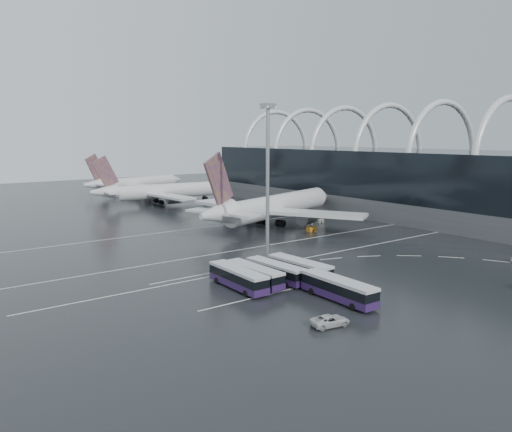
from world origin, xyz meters
TOP-DOWN VIEW (x-y plane):
  - ground at (0.00, 0.00)m, footprint 420.00×420.00m
  - terminal at (61.56, 19.84)m, footprint 42.00×160.00m
  - lane_marking_near at (0.00, -2.00)m, footprint 120.00×0.25m
  - lane_marking_mid at (0.00, 12.00)m, footprint 120.00×0.25m
  - lane_marking_far at (0.00, 40.00)m, footprint 120.00×0.25m
  - bus_bay_line_south at (-24.00, -16.00)m, footprint 28.00×0.25m
  - bus_bay_line_north at (-24.00, 0.00)m, footprint 28.00×0.25m
  - airliner_main at (12.68, 30.43)m, footprint 60.05×52.04m
  - airliner_gate_b at (7.90, 89.52)m, footprint 51.71×46.20m
  - airliner_gate_c at (13.05, 124.89)m, footprint 49.03×44.51m
  - bus_row_near_a at (-27.24, -10.51)m, footprint 3.44×13.44m
  - bus_row_near_b at (-23.82, -10.30)m, footprint 3.30×12.73m
  - bus_row_near_c at (-19.60, -10.81)m, footprint 3.73×12.73m
  - bus_row_near_d at (-15.43, -12.22)m, footprint 3.88×13.42m
  - bus_row_far_c at (-18.55, -24.51)m, footprint 3.55×13.73m
  - van_curve_a at (-26.91, -31.09)m, footprint 5.74×3.48m
  - floodlight_mast at (-9.80, 4.08)m, footprint 2.36×2.36m
  - gse_cart_belly_a at (15.70, 18.22)m, footprint 2.39×1.41m
  - gse_cart_belly_b at (22.28, 26.49)m, footprint 2.18×1.29m
  - gse_cart_belly_d at (26.76, 26.42)m, footprint 1.87×1.11m

SIDE VIEW (x-z plane):
  - ground at x=0.00m, z-range 0.00..0.00m
  - lane_marking_near at x=0.00m, z-range 0.00..0.01m
  - lane_marking_mid at x=0.00m, z-range 0.00..0.01m
  - lane_marking_far at x=0.00m, z-range 0.00..0.01m
  - bus_bay_line_south at x=-24.00m, z-range 0.00..0.01m
  - bus_bay_line_north at x=-24.00m, z-range 0.00..0.01m
  - gse_cart_belly_d at x=26.76m, z-range 0.00..1.02m
  - gse_cart_belly_b at x=22.28m, z-range 0.00..1.19m
  - gse_cart_belly_a at x=15.70m, z-range 0.00..1.30m
  - van_curve_a at x=-26.91m, z-range 0.00..1.49m
  - bus_row_near_c at x=-19.60m, z-range 0.15..3.25m
  - bus_row_near_b at x=-23.82m, z-range 0.15..3.27m
  - bus_row_near_d at x=-15.43m, z-range 0.16..3.42m
  - bus_row_near_a at x=-27.24m, z-range 0.16..3.46m
  - bus_row_far_c at x=-18.55m, z-range 0.17..3.53m
  - airliner_gate_c at x=13.05m, z-range -4.40..13.19m
  - airliner_gate_b at x=7.90m, z-range -4.48..13.46m
  - airliner_main at x=12.68m, z-range -5.20..15.63m
  - terminal at x=61.56m, z-range -6.58..28.32m
  - floodlight_mast at x=-9.80m, z-range 3.97..34.76m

